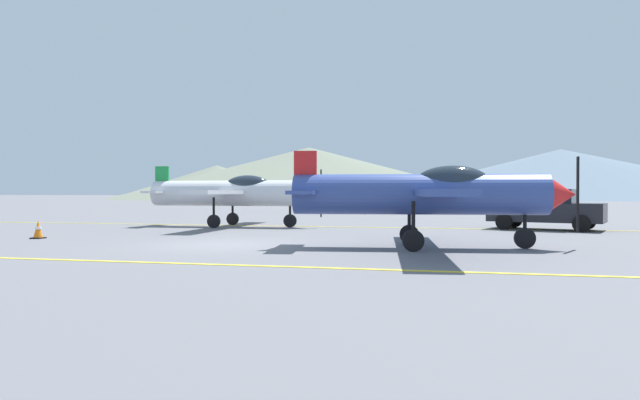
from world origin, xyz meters
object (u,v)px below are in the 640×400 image
at_px(airplane_near, 430,193).
at_px(airplane_mid, 234,192).
at_px(car_sedan, 545,209).
at_px(traffic_cone_front, 38,230).

relative_size(airplane_near, airplane_mid, 1.01).
height_order(airplane_mid, car_sedan, airplane_mid).
bearing_deg(airplane_mid, car_sedan, 4.25).
bearing_deg(traffic_cone_front, car_sedan, 26.94).
relative_size(car_sedan, traffic_cone_front, 7.87).
distance_m(airplane_mid, car_sedan, 12.88).
bearing_deg(traffic_cone_front, airplane_near, -1.15).
relative_size(airplane_mid, car_sedan, 1.90).
height_order(airplane_near, airplane_mid, same).
bearing_deg(car_sedan, airplane_near, -115.44).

